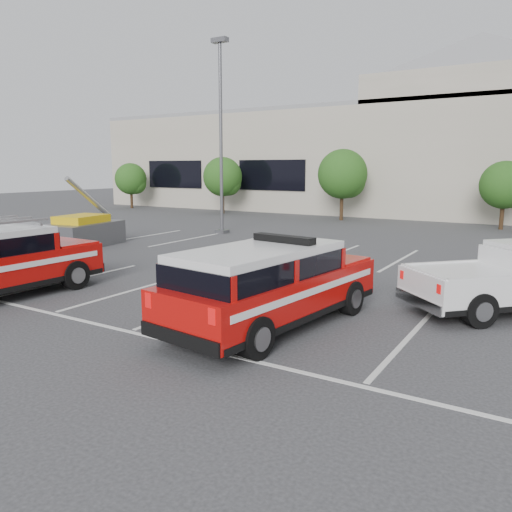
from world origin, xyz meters
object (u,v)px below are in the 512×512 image
at_px(tree_left, 224,178).
at_px(fire_chief_suv, 271,291).
at_px(convention_building, 452,153).
at_px(light_pole_left, 221,137).
at_px(utility_rig, 79,232).
at_px(tree_far_left, 132,180).
at_px(tree_mid_left, 344,176).
at_px(tree_mid_right, 506,187).

bearing_deg(tree_left, fire_chief_suv, -52.79).
bearing_deg(convention_building, light_pole_left, -112.39).
xyz_separation_m(light_pole_left, utility_rig, (-3.02, -7.16, -4.54)).
xyz_separation_m(tree_far_left, fire_chief_suv, (27.39, -22.90, -1.66)).
height_order(tree_left, light_pole_left, light_pole_left).
bearing_deg(convention_building, tree_far_left, -158.63).
bearing_deg(tree_mid_left, utility_rig, -109.55).
height_order(fire_chief_suv, utility_rig, utility_rig).
xyz_separation_m(convention_building, fire_chief_suv, (2.30, -32.72, -3.88)).
bearing_deg(tree_left, utility_rig, -77.26).
bearing_deg(tree_left, light_pole_left, -55.48).
bearing_deg(tree_far_left, convention_building, 21.37).
relative_size(tree_mid_right, fire_chief_suv, 0.66).
height_order(tree_far_left, tree_mid_right, same).
height_order(tree_far_left, tree_left, tree_left).
distance_m(tree_mid_right, fire_chief_suv, 23.11).
height_order(tree_mid_left, fire_chief_suv, tree_mid_left).
xyz_separation_m(tree_mid_right, fire_chief_suv, (-2.61, -22.90, -1.66)).
xyz_separation_m(tree_left, light_pole_left, (6.91, -10.05, 2.41)).
relative_size(tree_far_left, tree_mid_right, 1.00).
height_order(tree_far_left, utility_rig, tree_far_left).
distance_m(light_pole_left, utility_rig, 9.00).
distance_m(convention_building, tree_left, 18.11).
bearing_deg(fire_chief_suv, tree_left, 134.47).
distance_m(tree_far_left, fire_chief_suv, 35.74).
bearing_deg(tree_mid_right, utility_rig, -133.12).
xyz_separation_m(convention_building, light_pole_left, (-8.18, -19.86, 0.47)).
bearing_deg(light_pole_left, tree_far_left, 149.29).
bearing_deg(convention_building, tree_mid_right, -63.43).
relative_size(light_pole_left, fire_chief_suv, 1.69).
xyz_separation_m(tree_mid_right, light_pole_left, (-13.09, -10.05, 2.68)).
bearing_deg(tree_mid_left, convention_building, 62.60).
bearing_deg(tree_mid_left, tree_far_left, -180.00).
bearing_deg(utility_rig, tree_left, 94.12).
bearing_deg(tree_far_left, fire_chief_suv, -39.90).
bearing_deg(light_pole_left, fire_chief_suv, -50.81).
bearing_deg(tree_left, convention_building, 33.05).
height_order(convention_building, fire_chief_suv, convention_building).
xyz_separation_m(tree_mid_left, light_pole_left, (-3.09, -10.05, 2.14)).
xyz_separation_m(tree_mid_left, fire_chief_suv, (7.39, -22.90, -2.20)).
bearing_deg(tree_mid_right, tree_mid_left, 180.00).
xyz_separation_m(tree_far_left, light_pole_left, (16.91, -10.05, 2.68)).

